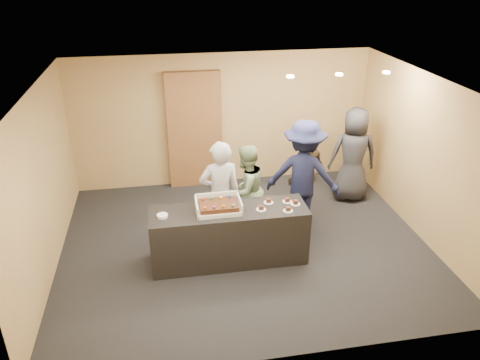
{
  "coord_description": "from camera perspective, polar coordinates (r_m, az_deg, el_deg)",
  "views": [
    {
      "loc": [
        -1.24,
        -6.49,
        4.38
      ],
      "look_at": [
        -0.08,
        0.0,
        1.19
      ],
      "focal_mm": 35.0,
      "sensor_mm": 36.0,
      "label": 1
    }
  ],
  "objects": [
    {
      "name": "room",
      "position": [
        7.27,
        0.64,
        1.17
      ],
      "size": [
        6.04,
        6.0,
        2.7
      ],
      "color": "black",
      "rests_on": "ground"
    },
    {
      "name": "serving_counter",
      "position": [
        7.3,
        -1.34,
        -6.75
      ],
      "size": [
        2.4,
        0.71,
        0.9
      ],
      "primitive_type": "cube",
      "rotation": [
        0.0,
        0.0,
        -0.0
      ],
      "color": "black",
      "rests_on": "floor"
    },
    {
      "name": "storage_cabinet",
      "position": [
        9.48,
        -5.56,
        6.02
      ],
      "size": [
        1.08,
        0.15,
        2.38
      ],
      "primitive_type": "cube",
      "color": "brown",
      "rests_on": "floor"
    },
    {
      "name": "cake_box",
      "position": [
        7.05,
        -2.66,
        -3.36
      ],
      "size": [
        0.67,
        0.46,
        0.2
      ],
      "color": "white",
      "rests_on": "serving_counter"
    },
    {
      "name": "sheet_cake",
      "position": [
        7.01,
        -2.65,
        -3.09
      ],
      "size": [
        0.57,
        0.4,
        0.11
      ],
      "color": "black",
      "rests_on": "cake_box"
    },
    {
      "name": "plate_stack",
      "position": [
        6.97,
        -9.46,
        -4.32
      ],
      "size": [
        0.16,
        0.16,
        0.04
      ],
      "primitive_type": "cylinder",
      "color": "white",
      "rests_on": "serving_counter"
    },
    {
      "name": "slice_a",
      "position": [
        7.07,
        2.59,
        -3.47
      ],
      "size": [
        0.15,
        0.15,
        0.07
      ],
      "color": "white",
      "rests_on": "serving_counter"
    },
    {
      "name": "slice_b",
      "position": [
        7.28,
        3.5,
        -2.61
      ],
      "size": [
        0.15,
        0.15,
        0.07
      ],
      "color": "white",
      "rests_on": "serving_counter"
    },
    {
      "name": "slice_c",
      "position": [
        7.07,
        5.88,
        -3.6
      ],
      "size": [
        0.15,
        0.15,
        0.07
      ],
      "color": "white",
      "rests_on": "serving_counter"
    },
    {
      "name": "slice_d",
      "position": [
        7.32,
        5.78,
        -2.49
      ],
      "size": [
        0.15,
        0.15,
        0.07
      ],
      "color": "white",
      "rests_on": "serving_counter"
    },
    {
      "name": "slice_e",
      "position": [
        7.27,
        6.78,
        -2.78
      ],
      "size": [
        0.15,
        0.15,
        0.07
      ],
      "color": "white",
      "rests_on": "serving_counter"
    },
    {
      "name": "person_server_grey",
      "position": [
        7.45,
        -2.42,
        -1.91
      ],
      "size": [
        0.7,
        0.48,
        1.84
      ],
      "primitive_type": "imported",
      "rotation": [
        0.0,
        0.0,
        3.2
      ],
      "color": "#9C9CA1",
      "rests_on": "floor"
    },
    {
      "name": "person_sage_man",
      "position": [
        7.87,
        0.69,
        -1.24
      ],
      "size": [
        0.98,
        0.94,
        1.6
      ],
      "primitive_type": "imported",
      "rotation": [
        0.0,
        0.0,
        3.75
      ],
      "color": "gray",
      "rests_on": "floor"
    },
    {
      "name": "person_navy_man",
      "position": [
        8.06,
        7.73,
        0.59
      ],
      "size": [
        1.45,
        1.16,
        1.96
      ],
      "primitive_type": "imported",
      "rotation": [
        0.0,
        0.0,
        2.74
      ],
      "color": "#161A39",
      "rests_on": "floor"
    },
    {
      "name": "person_brown_extra",
      "position": [
        8.48,
        7.98,
        0.88
      ],
      "size": [
        1.03,
        0.94,
        1.68
      ],
      "primitive_type": "imported",
      "rotation": [
        0.0,
        0.0,
        3.82
      ],
      "color": "brown",
      "rests_on": "floor"
    },
    {
      "name": "person_dark_suit",
      "position": [
        9.21,
        13.62,
        3.01
      ],
      "size": [
        0.98,
        0.71,
        1.85
      ],
      "primitive_type": "imported",
      "rotation": [
        0.0,
        0.0,
        2.99
      ],
      "color": "#2A2B2F",
      "rests_on": "floor"
    },
    {
      "name": "ceiling_spotlights",
      "position": [
        7.73,
        11.99,
        12.49
      ],
      "size": [
        1.72,
        0.12,
        0.03
      ],
      "color": "#FFEAC6",
      "rests_on": "ceiling"
    }
  ]
}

